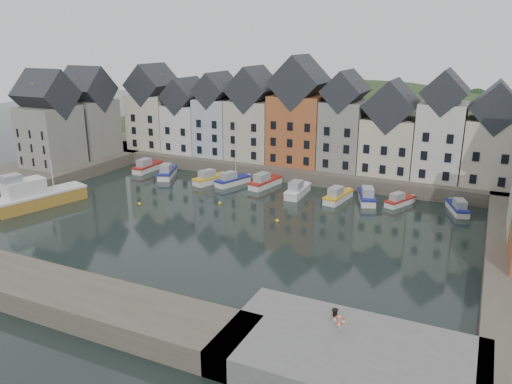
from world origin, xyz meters
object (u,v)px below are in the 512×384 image
Objects in this scene: large_vessel at (36,197)px; life_ring_post at (340,321)px; boat_a at (147,167)px; mooring_bollard at (335,312)px; boat_d at (232,180)px.

large_vessel is 9.84× the size of life_ring_post.
large_vessel is 49.22m from life_ring_post.
mooring_bollard reaches higher than boat_a.
boat_a is 0.56× the size of boat_d.
mooring_bollard is (46.03, -13.00, 0.80)m from large_vessel.
boat_d is at bearing -4.59° from boat_a.
boat_a is 58.46m from life_ring_post.
boat_d is 43.42m from mooring_bollard.
boat_d reaches higher than large_vessel.
mooring_bollard is at bearing -0.07° from large_vessel.
large_vessel reaches higher than life_ring_post.
mooring_bollard is at bearing -39.24° from boat_a.
life_ring_post is at bearing -33.30° from boat_d.
boat_a is 17.39m from boat_d.
life_ring_post is (0.87, -1.88, 0.55)m from mooring_bollard.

